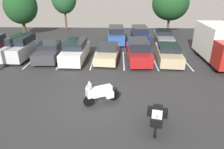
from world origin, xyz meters
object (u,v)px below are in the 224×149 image
object	(u,v)px
car_white	(75,51)
car_far_navy	(140,35)
motorcycle_touring	(100,93)
car_far_grey	(163,37)
car_red	(138,51)
car_far_blue	(116,35)
box_truck	(219,43)
motorcycle_second	(157,117)
car_silver	(21,48)
car_tan	(168,53)
car_champagne	(108,53)
car_charcoal	(50,51)

from	to	relation	value
car_white	car_far_navy	xyz separation A→B (m)	(6.29, 6.21, 0.03)
motorcycle_touring	car_far_grey	world-z (taller)	motorcycle_touring
car_red	car_far_blue	xyz separation A→B (m)	(-2.01, 6.40, -0.03)
car_white	box_truck	size ratio (longest dim) A/B	0.76
motorcycle_second	car_red	world-z (taller)	car_red
car_silver	car_red	size ratio (longest dim) A/B	0.94
car_white	car_tan	world-z (taller)	car_white
car_champagne	car_far_grey	size ratio (longest dim) A/B	1.00
motorcycle_second	car_tan	world-z (taller)	car_tan
car_red	car_white	bearing A→B (deg)	178.59
motorcycle_second	car_charcoal	bearing A→B (deg)	129.68
car_silver	car_tan	distance (m)	13.33
motorcycle_second	car_champagne	size ratio (longest dim) A/B	0.44
motorcycle_second	car_champagne	xyz separation A→B (m)	(-2.78, 9.56, 0.03)
car_tan	car_champagne	bearing A→B (deg)	178.18
car_charcoal	car_far_grey	size ratio (longest dim) A/B	1.04
motorcycle_second	car_tan	xyz separation A→B (m)	(2.56, 9.39, 0.08)
motorcycle_touring	car_tan	xyz separation A→B (m)	(5.41, 7.27, 0.03)
motorcycle_second	car_red	distance (m)	9.21
car_charcoal	car_far_blue	world-z (taller)	car_far_blue
car_charcoal	car_far_blue	size ratio (longest dim) A/B	1.04
car_silver	car_charcoal	distance (m)	2.66
car_white	car_red	xyz separation A→B (m)	(5.55, -0.14, 0.06)
car_far_blue	car_far_grey	xyz separation A→B (m)	(5.50, 0.17, -0.22)
car_far_navy	box_truck	size ratio (longest dim) A/B	0.76
car_champagne	car_silver	bearing A→B (deg)	178.10
motorcycle_second	car_charcoal	world-z (taller)	car_charcoal
car_white	car_far_grey	bearing A→B (deg)	35.44
car_far_grey	box_truck	xyz separation A→B (m)	(3.50, -6.20, 0.93)
motorcycle_second	car_far_blue	size ratio (longest dim) A/B	0.44
car_red	box_truck	world-z (taller)	box_truck
car_far_grey	car_white	bearing A→B (deg)	-144.56
car_white	car_far_navy	world-z (taller)	car_far_navy
car_far_blue	car_far_grey	distance (m)	5.50
car_silver	box_truck	distance (m)	17.67
car_tan	box_truck	size ratio (longest dim) A/B	0.78
car_silver	car_red	world-z (taller)	car_silver
box_truck	car_far_blue	bearing A→B (deg)	146.15
car_far_blue	car_far_grey	bearing A→B (deg)	1.75
car_silver	box_truck	xyz separation A→B (m)	(17.65, -0.26, 0.61)
car_white	car_far_navy	distance (m)	8.84
motorcycle_second	car_charcoal	xyz separation A→B (m)	(-8.11, 9.77, 0.07)
car_far_navy	box_truck	xyz separation A→B (m)	(6.25, -5.98, 0.71)
car_charcoal	car_far_navy	bearing A→B (deg)	33.42
car_far_blue	car_tan	bearing A→B (deg)	-53.11
car_white	box_truck	bearing A→B (deg)	1.06
car_charcoal	box_truck	xyz separation A→B (m)	(15.01, -0.20, 0.90)
car_charcoal	motorcycle_second	bearing A→B (deg)	-50.32
motorcycle_touring	box_truck	distance (m)	12.30
motorcycle_second	car_far_blue	bearing A→B (deg)	97.66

